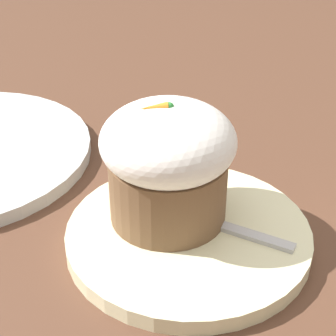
{
  "coord_description": "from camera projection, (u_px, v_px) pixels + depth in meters",
  "views": [
    {
      "loc": [
        0.06,
        0.36,
        0.3
      ],
      "look_at": [
        0.01,
        -0.02,
        0.06
      ],
      "focal_mm": 60.0,
      "sensor_mm": 36.0,
      "label": 1
    }
  ],
  "objects": [
    {
      "name": "ground_plane",
      "position": [
        188.0,
        242.0,
        0.47
      ],
      "size": [
        4.0,
        4.0,
        0.0
      ],
      "primitive_type": "plane",
      "color": "#513323"
    },
    {
      "name": "dessert_plate",
      "position": [
        188.0,
        235.0,
        0.47
      ],
      "size": [
        0.2,
        0.2,
        0.01
      ],
      "color": "beige",
      "rests_on": "ground_plane"
    },
    {
      "name": "carrot_cake",
      "position": [
        168.0,
        161.0,
        0.45
      ],
      "size": [
        0.11,
        0.11,
        0.11
      ],
      "color": "brown",
      "rests_on": "dessert_plate"
    },
    {
      "name": "spoon",
      "position": [
        196.0,
        217.0,
        0.48
      ],
      "size": [
        0.11,
        0.09,
        0.01
      ],
      "color": "#B7B7BC",
      "rests_on": "dessert_plate"
    }
  ]
}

